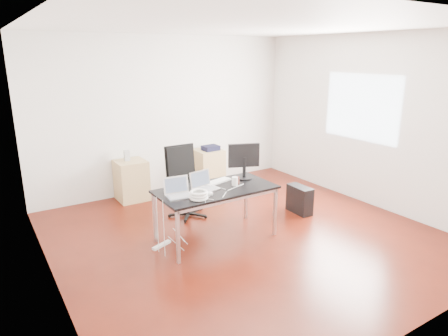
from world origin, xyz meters
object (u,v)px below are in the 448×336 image
desk (216,192)px  office_chair (185,178)px  pc_tower (300,200)px  filing_cabinet_right (208,167)px  filing_cabinet_left (131,180)px

desk → office_chair: (0.04, 1.00, -0.07)m
office_chair → pc_tower: (1.57, -0.92, -0.39)m
filing_cabinet_right → pc_tower: filing_cabinet_right is taller
desk → office_chair: 1.01m
filing_cabinet_left → pc_tower: bearing=-44.5°
desk → office_chair: size_ratio=1.48×
filing_cabinet_left → desk: bearing=-78.1°
filing_cabinet_left → pc_tower: size_ratio=1.56×
filing_cabinet_left → filing_cabinet_right: size_ratio=1.00×
desk → pc_tower: size_ratio=3.56×
filing_cabinet_right → pc_tower: size_ratio=1.56×
filing_cabinet_left → office_chair: bearing=-66.2°
filing_cabinet_left → filing_cabinet_right: (1.55, 0.00, 0.00)m
filing_cabinet_left → pc_tower: 2.89m
office_chair → filing_cabinet_left: bearing=114.3°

